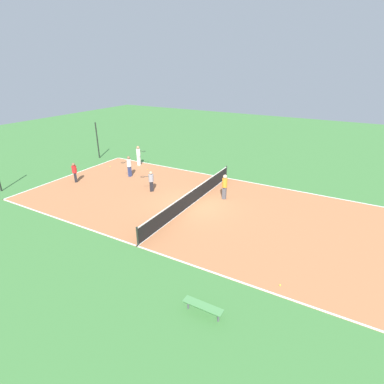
# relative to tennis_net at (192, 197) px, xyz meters

# --- Properties ---
(ground_plane) EXTENTS (80.00, 80.00, 0.00)m
(ground_plane) POSITION_rel_tennis_net_xyz_m (0.00, 0.00, -0.56)
(ground_plane) COLOR #3D7538
(court_surface) EXTENTS (11.67, 23.71, 0.02)m
(court_surface) POSITION_rel_tennis_net_xyz_m (0.00, 0.00, -0.55)
(court_surface) COLOR #AD6B42
(court_surface) RESTS_ON ground_plane
(tennis_net) EXTENTS (11.47, 0.10, 1.06)m
(tennis_net) POSITION_rel_tennis_net_xyz_m (0.00, 0.00, 0.00)
(tennis_net) COLOR black
(tennis_net) RESTS_ON court_surface
(bench) EXTENTS (0.36, 1.56, 0.45)m
(bench) POSITION_rel_tennis_net_xyz_m (-8.17, -5.08, -0.17)
(bench) COLOR #4C8C4C
(bench) RESTS_ON ground_plane
(player_near_white) EXTENTS (0.40, 0.95, 1.82)m
(player_near_white) POSITION_rel_tennis_net_xyz_m (4.93, 8.41, 0.52)
(player_near_white) COLOR white
(player_near_white) RESTS_ON court_surface
(player_baseline_gray) EXTENTS (0.88, 0.91, 1.54)m
(player_baseline_gray) POSITION_rel_tennis_net_xyz_m (0.47, 3.69, 0.34)
(player_baseline_gray) COLOR black
(player_baseline_gray) RESTS_ON court_surface
(player_center_orange) EXTENTS (0.40, 0.40, 1.78)m
(player_center_orange) POSITION_rel_tennis_net_xyz_m (1.83, -1.53, 0.49)
(player_center_orange) COLOR #4C4C51
(player_center_orange) RESTS_ON court_surface
(player_far_white) EXTENTS (0.98, 0.53, 1.74)m
(player_far_white) POSITION_rel_tennis_net_xyz_m (2.16, 7.18, 0.47)
(player_far_white) COLOR navy
(player_far_white) RESTS_ON court_surface
(player_coach_red) EXTENTS (0.51, 0.51, 1.58)m
(player_coach_red) POSITION_rel_tennis_net_xyz_m (-0.96, 10.06, 0.36)
(player_coach_red) COLOR black
(player_coach_red) RESTS_ON court_surface
(tennis_ball_midcourt) EXTENTS (0.07, 0.07, 0.07)m
(tennis_ball_midcourt) POSITION_rel_tennis_net_xyz_m (4.25, 6.96, -0.50)
(tennis_ball_midcourt) COLOR #CCE033
(tennis_ball_midcourt) RESTS_ON court_surface
(tennis_ball_right_alley) EXTENTS (0.07, 0.07, 0.07)m
(tennis_ball_right_alley) POSITION_rel_tennis_net_xyz_m (3.25, 10.44, -0.50)
(tennis_ball_right_alley) COLOR #CCE033
(tennis_ball_right_alley) RESTS_ON court_surface
(tennis_ball_near_net) EXTENTS (0.07, 0.07, 0.07)m
(tennis_ball_near_net) POSITION_rel_tennis_net_xyz_m (-5.19, -7.20, -0.50)
(tennis_ball_near_net) COLOR #CCE033
(tennis_ball_near_net) RESTS_ON court_surface
(fence_post_back_right) EXTENTS (0.12, 0.12, 3.53)m
(fence_post_back_right) POSITION_rel_tennis_net_xyz_m (4.92, 13.47, 1.20)
(fence_post_back_right) COLOR black
(fence_post_back_right) RESTS_ON ground_plane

